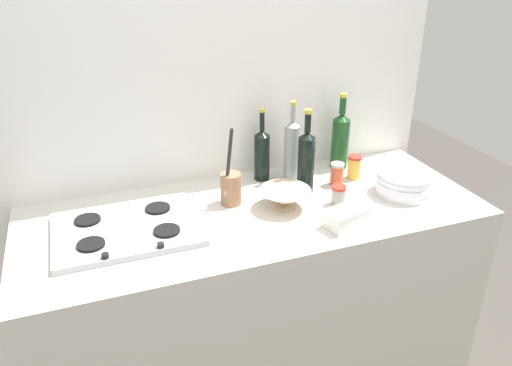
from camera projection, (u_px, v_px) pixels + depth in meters
counter_block at (256, 302)px, 2.18m from camera, size 1.80×0.70×0.90m
backsplash_panel at (225, 111)px, 2.17m from camera, size 1.90×0.06×2.38m
stovetop_hob at (127, 229)px, 1.83m from camera, size 0.52×0.39×0.04m
plate_stack at (404, 183)px, 2.09m from camera, size 0.24×0.24×0.09m
wine_bottle_leftmost at (306, 160)px, 2.07m from camera, size 0.07×0.07×0.36m
wine_bottle_mid_left at (340, 139)px, 2.30m from camera, size 0.08×0.08×0.35m
wine_bottle_mid_right at (292, 149)px, 2.19m from camera, size 0.07×0.07×0.35m
wine_bottle_rightmost at (262, 154)px, 2.19m from camera, size 0.07×0.07×0.32m
mixing_bowl at (285, 198)px, 1.98m from camera, size 0.21×0.21×0.08m
butter_dish at (347, 218)px, 1.86m from camera, size 0.18×0.13×0.07m
utensil_crock at (231, 186)px, 2.00m from camera, size 0.08×0.08×0.33m
condiment_jar_front at (354, 167)px, 2.22m from camera, size 0.06×0.06×0.11m
condiment_jar_rear at (337, 174)px, 2.17m from camera, size 0.06×0.06×0.10m
condiment_jar_spare at (338, 195)px, 2.01m from camera, size 0.06×0.06×0.08m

